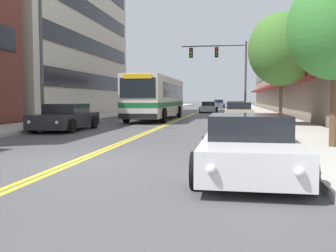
% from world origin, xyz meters
% --- Properties ---
extents(ground_plane, '(240.00, 240.00, 0.00)m').
position_xyz_m(ground_plane, '(0.00, 37.00, 0.00)').
color(ground_plane, '#4C4C4F').
extents(sidewalk_left, '(3.10, 106.00, 0.16)m').
position_xyz_m(sidewalk_left, '(-7.05, 37.00, 0.08)').
color(sidewalk_left, '#B2ADA5').
rests_on(sidewalk_left, ground_plane).
extents(sidewalk_right, '(3.10, 106.00, 0.16)m').
position_xyz_m(sidewalk_right, '(7.05, 37.00, 0.08)').
color(sidewalk_right, '#B2ADA5').
rests_on(sidewalk_right, ground_plane).
extents(centre_line, '(0.34, 106.00, 0.01)m').
position_xyz_m(centre_line, '(0.00, 37.00, 0.00)').
color(centre_line, yellow).
rests_on(centre_line, ground_plane).
extents(storefront_row_right, '(9.10, 68.00, 8.43)m').
position_xyz_m(storefront_row_right, '(12.83, 37.00, 4.21)').
color(storefront_row_right, gray).
rests_on(storefront_row_right, ground_plane).
extents(city_bus, '(2.85, 12.06, 3.16)m').
position_xyz_m(city_bus, '(-1.72, 19.42, 1.79)').
color(city_bus, silver).
rests_on(city_bus, ground_plane).
extents(car_black_parked_left_near, '(1.99, 4.45, 1.40)m').
position_xyz_m(car_black_parked_left_near, '(-4.39, 33.63, 0.65)').
color(car_black_parked_left_near, black).
rests_on(car_black_parked_left_near, ground_plane).
extents(car_charcoal_parked_left_mid, '(2.17, 4.76, 1.35)m').
position_xyz_m(car_charcoal_parked_left_mid, '(-4.35, 8.89, 0.63)').
color(car_charcoal_parked_left_mid, '#232328').
rests_on(car_charcoal_parked_left_mid, ground_plane).
extents(car_white_parked_right_foreground, '(2.14, 4.48, 1.27)m').
position_xyz_m(car_white_parked_right_foreground, '(4.29, -0.91, 0.60)').
color(car_white_parked_right_foreground, white).
rests_on(car_white_parked_right_foreground, ground_plane).
extents(car_dark_grey_parked_right_mid, '(2.00, 4.73, 1.36)m').
position_xyz_m(car_dark_grey_parked_right_mid, '(4.33, 24.31, 0.63)').
color(car_dark_grey_parked_right_mid, '#38383D').
rests_on(car_dark_grey_parked_right_mid, ground_plane).
extents(car_champagne_parked_right_far, '(2.08, 4.36, 1.36)m').
position_xyz_m(car_champagne_parked_right_far, '(4.42, 16.62, 0.64)').
color(car_champagne_parked_right_far, beige).
rests_on(car_champagne_parked_right_far, ground_plane).
extents(car_slate_blue_moving_lead, '(1.96, 4.52, 1.40)m').
position_xyz_m(car_slate_blue_moving_lead, '(1.82, 56.05, 0.65)').
color(car_slate_blue_moving_lead, '#475675').
rests_on(car_slate_blue_moving_lead, ground_plane).
extents(car_silver_moving_second, '(1.96, 4.66, 1.26)m').
position_xyz_m(car_silver_moving_second, '(1.39, 34.23, 0.59)').
color(car_silver_moving_second, '#B7B7BC').
rests_on(car_silver_moving_second, ground_plane).
extents(traffic_signal_mast, '(6.04, 0.38, 6.84)m').
position_xyz_m(traffic_signal_mast, '(3.21, 26.44, 4.86)').
color(traffic_signal_mast, '#47474C').
rests_on(traffic_signal_mast, ground_plane).
extents(street_lamp_left_near, '(2.01, 0.28, 8.55)m').
position_xyz_m(street_lamp_left_near, '(-5.06, 8.34, 5.00)').
color(street_lamp_left_near, '#47474C').
rests_on(street_lamp_left_near, ground_plane).
extents(street_tree_right_mid, '(3.63, 3.63, 6.12)m').
position_xyz_m(street_tree_right_mid, '(6.60, 12.43, 4.29)').
color(street_tree_right_mid, brown).
rests_on(street_tree_right_mid, sidewalk_right).
extents(fire_hydrant, '(0.31, 0.23, 0.77)m').
position_xyz_m(fire_hydrant, '(5.95, 8.30, 0.55)').
color(fire_hydrant, yellow).
rests_on(fire_hydrant, sidewalk_right).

